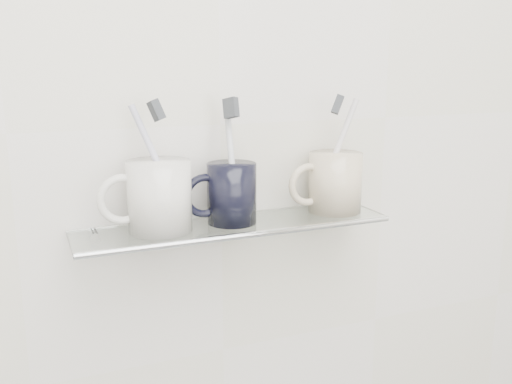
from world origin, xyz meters
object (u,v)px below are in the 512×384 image
shelf_glass (234,226)px  mug_left (160,196)px  mug_right (335,182)px  mug_center (232,193)px

shelf_glass → mug_left: bearing=177.6°
mug_left → mug_right: bearing=-21.9°
mug_left → mug_right: (0.30, 0.00, -0.00)m
shelf_glass → mug_right: 0.19m
shelf_glass → mug_right: mug_right is taller
mug_center → mug_right: (0.19, 0.00, 0.00)m
mug_center → shelf_glass: bearing=-46.4°
mug_left → mug_center: size_ratio=1.12×
shelf_glass → mug_right: bearing=1.6°
mug_center → mug_left: bearing=-158.6°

